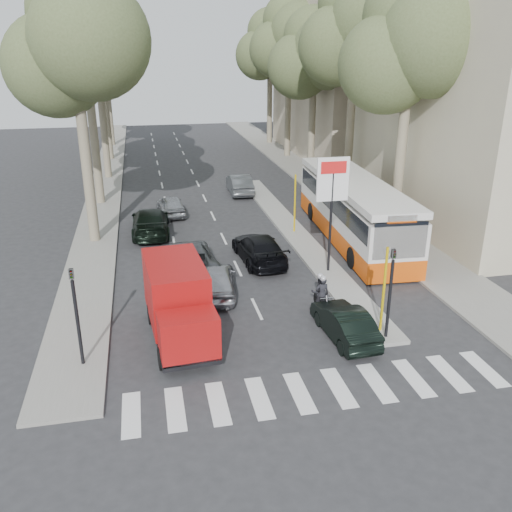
{
  "coord_description": "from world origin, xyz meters",
  "views": [
    {
      "loc": [
        -5.13,
        -17.75,
        10.21
      ],
      "look_at": [
        -0.52,
        3.92,
        1.6
      ],
      "focal_mm": 38.0,
      "sensor_mm": 36.0,
      "label": 1
    }
  ],
  "objects_px": {
    "red_truck": "(178,301)",
    "motorcycle": "(321,294)",
    "dark_hatchback": "(345,323)",
    "silver_hatchback": "(217,280)",
    "city_bus": "(353,208)"
  },
  "relations": [
    {
      "from": "silver_hatchback",
      "to": "motorcycle",
      "type": "xyz_separation_m",
      "value": [
        3.92,
        -2.48,
        0.08
      ]
    },
    {
      "from": "red_truck",
      "to": "motorcycle",
      "type": "relative_size",
      "value": 2.77
    },
    {
      "from": "dark_hatchback",
      "to": "red_truck",
      "type": "bearing_deg",
      "value": -15.52
    },
    {
      "from": "red_truck",
      "to": "city_bus",
      "type": "height_order",
      "value": "city_bus"
    },
    {
      "from": "red_truck",
      "to": "city_bus",
      "type": "distance_m",
      "value": 13.9
    },
    {
      "from": "city_bus",
      "to": "motorcycle",
      "type": "relative_size",
      "value": 6.71
    },
    {
      "from": "silver_hatchback",
      "to": "motorcycle",
      "type": "distance_m",
      "value": 4.64
    },
    {
      "from": "dark_hatchback",
      "to": "red_truck",
      "type": "distance_m",
      "value": 6.21
    },
    {
      "from": "red_truck",
      "to": "city_bus",
      "type": "relative_size",
      "value": 0.41
    },
    {
      "from": "silver_hatchback",
      "to": "dark_hatchback",
      "type": "xyz_separation_m",
      "value": [
        4.1,
        -4.77,
        -0.05
      ]
    },
    {
      "from": "red_truck",
      "to": "city_bus",
      "type": "bearing_deg",
      "value": 37.06
    },
    {
      "from": "city_bus",
      "to": "motorcycle",
      "type": "height_order",
      "value": "city_bus"
    },
    {
      "from": "dark_hatchback",
      "to": "red_truck",
      "type": "height_order",
      "value": "red_truck"
    },
    {
      "from": "red_truck",
      "to": "city_bus",
      "type": "xyz_separation_m",
      "value": [
        10.41,
        9.2,
        0.31
      ]
    },
    {
      "from": "red_truck",
      "to": "dark_hatchback",
      "type": "bearing_deg",
      "value": -16.53
    }
  ]
}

